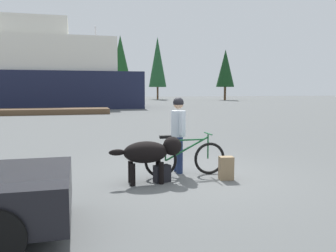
{
  "coord_description": "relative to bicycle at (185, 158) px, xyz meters",
  "views": [
    {
      "loc": [
        -2.32,
        -6.96,
        1.83
      ],
      "look_at": [
        -0.11,
        1.51,
        0.91
      ],
      "focal_mm": 37.64,
      "sensor_mm": 36.0,
      "label": 1
    }
  ],
  "objects": [
    {
      "name": "ground_plane",
      "position": [
        0.13,
        -0.03,
        -0.38
      ],
      "size": [
        160.0,
        160.0,
        0.0
      ],
      "primitive_type": "plane",
      "color": "#595B5B"
    },
    {
      "name": "bicycle",
      "position": [
        0.0,
        0.0,
        0.0
      ],
      "size": [
        1.77,
        0.44,
        0.9
      ],
      "color": "black",
      "rests_on": "ground_plane"
    },
    {
      "name": "person_cyclist",
      "position": [
        -0.04,
        0.36,
        0.61
      ],
      "size": [
        0.32,
        0.53,
        1.66
      ],
      "color": "navy",
      "rests_on": "ground_plane"
    },
    {
      "name": "dog",
      "position": [
        -0.81,
        -0.36,
        0.23
      ],
      "size": [
        1.44,
        0.5,
        0.9
      ],
      "color": "black",
      "rests_on": "ground_plane"
    },
    {
      "name": "backpack",
      "position": [
        0.72,
        -0.51,
        -0.14
      ],
      "size": [
        0.31,
        0.24,
        0.47
      ],
      "primitive_type": "cube",
      "rotation": [
        0.0,
        0.0,
        -0.14
      ],
      "color": "#8C7251",
      "rests_on": "ground_plane"
    },
    {
      "name": "handbag_pannier",
      "position": [
        -0.59,
        -0.36,
        -0.21
      ],
      "size": [
        0.36,
        0.26,
        0.34
      ],
      "primitive_type": "cube",
      "rotation": [
        0.0,
        0.0,
        0.27
      ],
      "color": "black",
      "rests_on": "ground_plane"
    },
    {
      "name": "dock_pier",
      "position": [
        -6.13,
        20.4,
        -0.18
      ],
      "size": [
        12.65,
        2.54,
        0.4
      ],
      "primitive_type": "cube",
      "color": "brown",
      "rests_on": "ground_plane"
    },
    {
      "name": "ferry_boat",
      "position": [
        -8.03,
        29.12,
        2.85
      ],
      "size": [
        24.31,
        7.33,
        9.08
      ],
      "color": "#191E38",
      "rests_on": "ground_plane"
    },
    {
      "name": "sailboat_moored",
      "position": [
        -0.26,
        27.94,
        0.13
      ],
      "size": [
        6.27,
        1.76,
        7.79
      ],
      "color": "silver",
      "rests_on": "ground_plane"
    },
    {
      "name": "pine_tree_center",
      "position": [
        4.4,
        46.68,
        6.07
      ],
      "size": [
        2.97,
        2.97,
        9.89
      ],
      "color": "#4C331E",
      "rests_on": "ground_plane"
    },
    {
      "name": "pine_tree_far_right",
      "position": [
        22.08,
        48.15,
        4.94
      ],
      "size": [
        3.04,
        3.04,
        8.45
      ],
      "color": "#4C331E",
      "rests_on": "ground_plane"
    },
    {
      "name": "pine_tree_mid_back",
      "position": [
        12.03,
        55.03,
        6.25
      ],
      "size": [
        3.16,
        3.16,
        11.05
      ],
      "color": "#4C331E",
      "rests_on": "ground_plane"
    }
  ]
}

